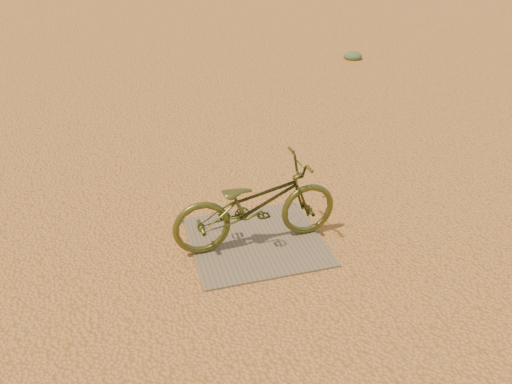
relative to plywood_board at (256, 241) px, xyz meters
name	(u,v)px	position (x,y,z in m)	size (l,w,h in m)	color
ground	(260,223)	(0.14, 0.35, -0.01)	(120.00, 120.00, 0.00)	#D08247
plywood_board	(256,241)	(0.00, 0.00, 0.00)	(1.40, 1.32, 0.02)	#6D5F4B
bicycle	(256,204)	(-0.01, -0.02, 0.48)	(0.62, 1.77, 0.93)	#474D1C
kale_b	(353,59)	(4.49, 6.95, -0.01)	(0.44, 0.44, 0.24)	#55744D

